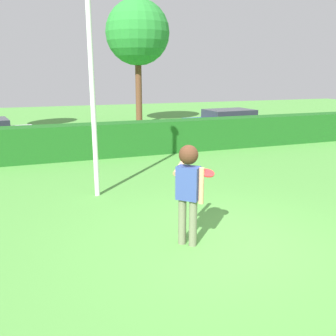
# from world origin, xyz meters

# --- Properties ---
(ground_plane) EXTENTS (60.00, 60.00, 0.00)m
(ground_plane) POSITION_xyz_m (0.00, 0.00, 0.00)
(ground_plane) COLOR #529A40
(person) EXTENTS (0.49, 0.83, 1.78)m
(person) POSITION_xyz_m (-0.57, 0.13, 1.13)
(person) COLOR #6F7558
(person) RESTS_ON ground
(frisbee) EXTENTS (0.26, 0.26, 0.10)m
(frisbee) POSITION_xyz_m (-0.14, 0.31, 1.22)
(frisbee) COLOR red
(lamppost) EXTENTS (0.24, 0.24, 5.81)m
(lamppost) POSITION_xyz_m (-1.62, 3.37, 3.22)
(lamppost) COLOR silver
(lamppost) RESTS_ON ground
(hedge_row) EXTENTS (29.81, 0.90, 1.20)m
(hedge_row) POSITION_xyz_m (0.00, 7.70, 0.60)
(hedge_row) COLOR #1C5B1C
(hedge_row) RESTS_ON ground
(parked_car_blue) EXTENTS (4.30, 2.03, 1.25)m
(parked_car_blue) POSITION_xyz_m (5.86, 10.29, 0.69)
(parked_car_blue) COLOR #263FA5
(parked_car_blue) RESTS_ON ground
(maple_tree) EXTENTS (3.60, 3.60, 6.95)m
(maple_tree) POSITION_xyz_m (2.93, 15.82, 5.11)
(maple_tree) COLOR brown
(maple_tree) RESTS_ON ground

